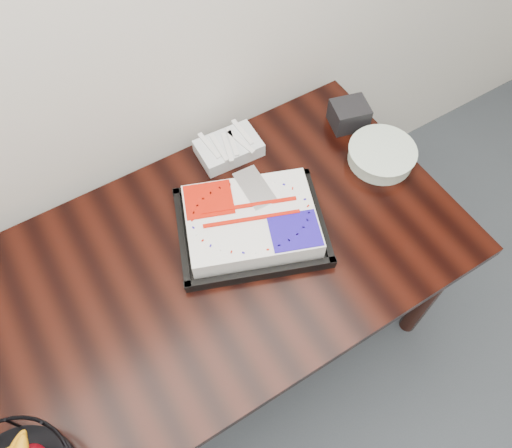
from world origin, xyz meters
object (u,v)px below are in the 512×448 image
plate_stack (381,155)px  napkin_box (349,115)px  cake_tray (251,223)px  table (190,286)px

plate_stack → napkin_box: napkin_box is taller
cake_tray → napkin_box: size_ratio=4.40×
table → napkin_box: size_ratio=14.05×
table → cake_tray: 0.29m
napkin_box → plate_stack: bearing=-92.1°
cake_tray → plate_stack: cake_tray is taller
cake_tray → plate_stack: 0.54m
table → plate_stack: (0.79, 0.04, 0.12)m
cake_tray → plate_stack: bearing=0.9°
plate_stack → napkin_box: 0.20m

